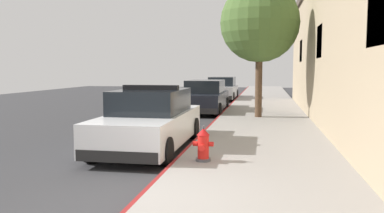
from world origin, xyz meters
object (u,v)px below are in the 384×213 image
(street_tree, at_px, (260,23))
(police_cruiser, at_px, (150,121))
(parked_car_silver_ahead, at_px, (205,97))
(fire_hydrant, at_px, (203,145))
(parked_car_dark_far, at_px, (222,89))

(street_tree, bearing_deg, police_cruiser, -112.81)
(parked_car_silver_ahead, bearing_deg, fire_hydrant, -81.56)
(parked_car_silver_ahead, xyz_separation_m, street_tree, (2.59, -2.56, 3.20))
(police_cruiser, bearing_deg, parked_car_dark_far, 89.81)
(police_cruiser, relative_size, parked_car_dark_far, 1.00)
(parked_car_dark_far, relative_size, street_tree, 0.90)
(police_cruiser, relative_size, fire_hydrant, 6.37)
(parked_car_silver_ahead, distance_m, fire_hydrant, 10.81)
(parked_car_dark_far, bearing_deg, police_cruiser, -90.19)
(parked_car_silver_ahead, height_order, parked_car_dark_far, same)
(police_cruiser, bearing_deg, parked_car_silver_ahead, 89.39)
(parked_car_dark_far, height_order, street_tree, street_tree)
(parked_car_dark_far, xyz_separation_m, street_tree, (2.63, -10.52, 3.20))
(police_cruiser, relative_size, parked_car_silver_ahead, 1.00)
(police_cruiser, bearing_deg, fire_hydrant, -46.20)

